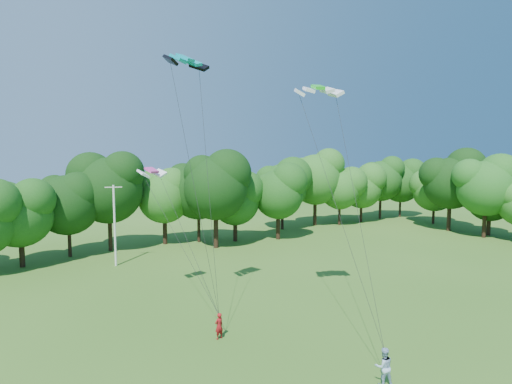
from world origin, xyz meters
TOP-DOWN VIEW (x-y plane):
  - utility_pole at (-4.55, 31.19)m, footprint 1.59×0.52m
  - kite_flyer_left at (-2.91, 11.27)m, footprint 0.66×0.51m
  - kite_flyer_right at (1.68, 2.72)m, footprint 1.11×1.02m
  - kite_teal at (-3.50, 14.53)m, footprint 3.10×2.06m
  - kite_green at (3.91, 10.46)m, footprint 3.31×2.48m
  - kite_pink at (-4.24, 19.65)m, footprint 2.26×1.49m
  - tree_back_center at (7.53, 33.02)m, footprint 8.32×8.32m
  - tree_back_east at (34.21, 39.98)m, footprint 6.62×6.62m
  - tree_flank_east at (40.95, 19.30)m, footprint 8.12×8.12m

SIDE VIEW (x-z plane):
  - kite_flyer_left at x=-2.91m, z-range 0.00..1.61m
  - kite_flyer_right at x=1.68m, z-range 0.00..1.85m
  - utility_pole at x=-4.55m, z-range 0.12..8.26m
  - tree_back_east at x=34.21m, z-range 1.20..10.82m
  - tree_flank_east at x=40.95m, z-range 1.47..13.29m
  - tree_back_center at x=7.53m, z-range 1.51..13.60m
  - kite_pink at x=-4.24m, z-range 9.75..10.20m
  - kite_green at x=3.91m, z-range 15.18..15.72m
  - kite_teal at x=-3.50m, z-range 16.85..17.52m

